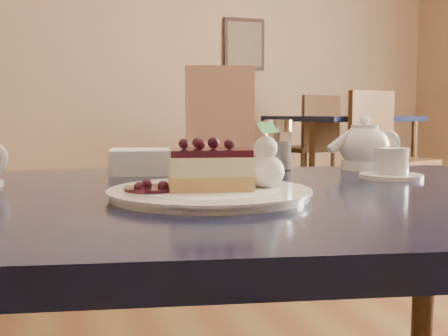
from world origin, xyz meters
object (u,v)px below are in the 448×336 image
object	(u,v)px
main_table	(207,242)
cheesecake_slice	(210,170)
dessert_plate	(210,194)
tea_set	(369,151)
bg_table_far_right	(342,202)

from	to	relation	value
main_table	cheesecake_slice	xyz separation A→B (m)	(-0.01, -0.05, 0.12)
dessert_plate	tea_set	size ratio (longest dim) A/B	1.05
cheesecake_slice	tea_set	bearing A→B (deg)	41.61
dessert_plate	main_table	bearing A→B (deg)	80.12
dessert_plate	bg_table_far_right	size ratio (longest dim) A/B	0.14
cheesecake_slice	bg_table_far_right	xyz separation A→B (m)	(2.22, 3.59, -0.70)
cheesecake_slice	bg_table_far_right	bearing A→B (deg)	68.20
cheesecake_slice	tea_set	size ratio (longest dim) A/B	0.48
main_table	bg_table_far_right	size ratio (longest dim) A/B	0.64
main_table	cheesecake_slice	world-z (taller)	cheesecake_slice
tea_set	bg_table_far_right	world-z (taller)	tea_set
dessert_plate	tea_set	distance (m)	0.50
dessert_plate	cheesecake_slice	world-z (taller)	cheesecake_slice
cheesecake_slice	bg_table_far_right	world-z (taller)	bg_table_far_right
dessert_plate	cheesecake_slice	size ratio (longest dim) A/B	2.20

